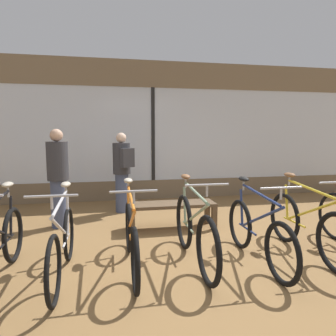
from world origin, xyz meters
TOP-DOWN VIEW (x-y plane):
  - ground_plane at (0.00, 0.00)m, footprint 24.00×24.00m
  - shop_back_wall at (0.00, 3.27)m, footprint 12.00×0.08m
  - bicycle_left at (-1.51, -0.47)m, footprint 0.46×1.66m
  - bicycle_center_left at (-0.77, -0.37)m, footprint 0.46×1.73m
  - bicycle_center at (-0.03, -0.38)m, footprint 0.46×1.75m
  - bicycle_center_right at (0.73, -0.50)m, footprint 0.46×1.68m
  - bicycle_right at (1.46, -0.41)m, footprint 0.46×1.74m
  - display_bench at (-0.02, 0.95)m, footprint 1.40×0.44m
  - customer_near_rack at (-0.77, 2.17)m, footprint 0.47×0.56m
  - customer_by_window at (-1.83, 1.39)m, footprint 0.40×0.40m

SIDE VIEW (x-z plane):
  - ground_plane at x=0.00m, z-range 0.00..0.00m
  - display_bench at x=-0.02m, z-range 0.14..0.57m
  - bicycle_center_right at x=0.73m, z-range -0.14..0.87m
  - bicycle_center_left at x=-0.77m, z-range -0.13..0.88m
  - bicycle_left at x=-1.51m, z-range -0.13..0.88m
  - bicycle_right at x=1.46m, z-range -0.13..0.90m
  - bicycle_center at x=-0.03m, z-range -0.13..0.92m
  - customer_near_rack at x=-0.77m, z-range 0.06..1.62m
  - customer_by_window at x=-1.83m, z-range 0.04..1.66m
  - shop_back_wall at x=0.00m, z-range 0.04..3.24m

